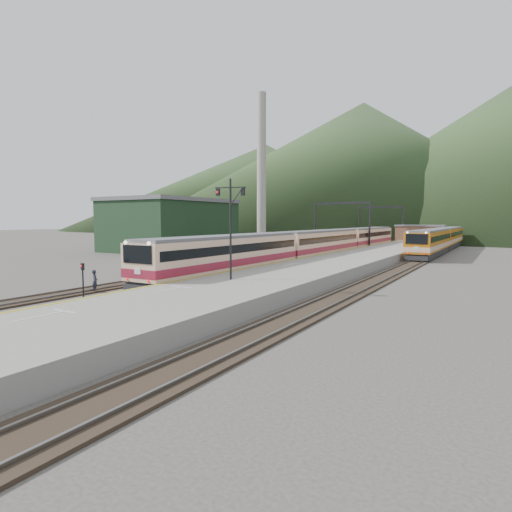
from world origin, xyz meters
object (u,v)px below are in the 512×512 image
Objects in this scene: main_train at (321,243)px; worker at (95,281)px; second_train at (440,239)px; signal_mast at (231,218)px.

worker is (-3.95, -31.95, -1.32)m from main_train.
second_train is 56.01m from worker.
worker is at bearing -152.18° from signal_mast.
main_train is 1.54× the size of second_train.
worker is at bearing -97.06° from main_train.
main_train is 9.26× the size of signal_mast.
main_train is 32.22m from worker.
main_train is 28.03m from signal_mast.
second_train is at bearing 62.26° from main_train.
worker is at bearing -106.02° from second_train.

